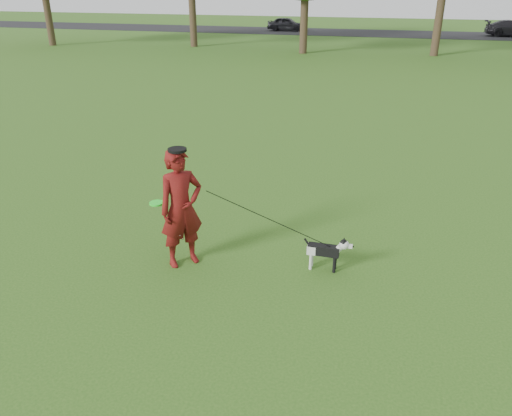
% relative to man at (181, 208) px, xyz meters
% --- Properties ---
extents(ground, '(120.00, 120.00, 0.00)m').
position_rel_man_xyz_m(ground, '(1.27, 0.55, -0.98)').
color(ground, '#285116').
rests_on(ground, ground).
extents(road, '(120.00, 7.00, 0.02)m').
position_rel_man_xyz_m(road, '(1.27, 40.55, -0.97)').
color(road, black).
rests_on(road, ground).
extents(man, '(0.84, 0.84, 1.96)m').
position_rel_man_xyz_m(man, '(0.00, 0.00, 0.00)').
color(man, '#5E0D0E').
rests_on(man, ground).
extents(dog, '(0.79, 0.16, 0.60)m').
position_rel_man_xyz_m(dog, '(2.30, 0.38, -0.61)').
color(dog, black).
rests_on(dog, ground).
extents(car_left, '(3.52, 1.51, 1.18)m').
position_rel_man_xyz_m(car_left, '(-6.85, 40.55, -0.37)').
color(car_left, black).
rests_on(car_left, road).
extents(man_held_items, '(2.90, 0.58, 1.57)m').
position_rel_man_xyz_m(man_held_items, '(1.43, 0.16, -0.10)').
color(man_held_items, '#20FF27').
rests_on(man_held_items, ground).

